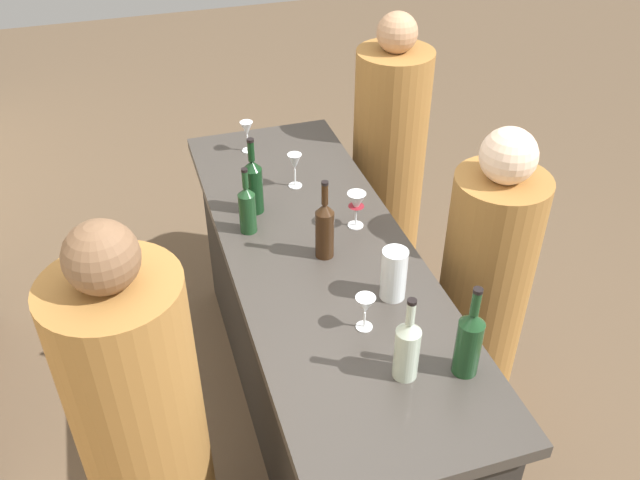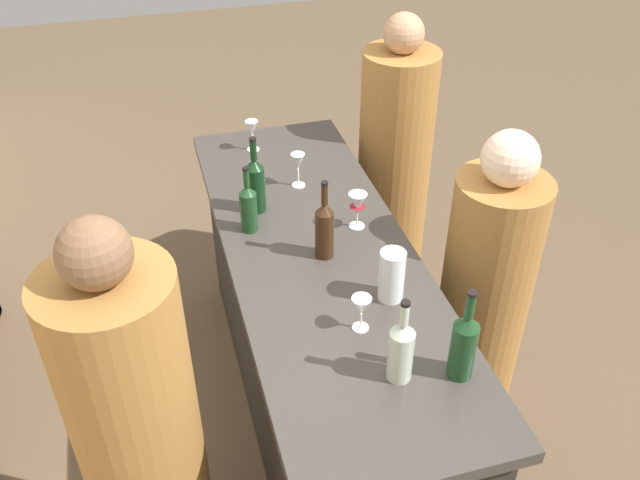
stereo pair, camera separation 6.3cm
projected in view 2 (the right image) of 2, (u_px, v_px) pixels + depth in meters
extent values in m
plane|color=brown|center=(320.00, 413.00, 3.22)|extent=(12.00, 12.00, 0.00)
cube|color=#2A2723|center=(320.00, 344.00, 2.95)|extent=(2.04, 0.63, 0.92)
cube|color=#3D3833|center=(320.00, 255.00, 2.66)|extent=(2.12, 0.71, 0.05)
cylinder|color=#193D1E|center=(462.00, 351.00, 2.08)|extent=(0.08, 0.08, 0.20)
cone|color=#193D1E|center=(468.00, 322.00, 2.01)|extent=(0.08, 0.08, 0.04)
cylinder|color=#193D1E|center=(470.00, 306.00, 1.97)|extent=(0.03, 0.03, 0.08)
cylinder|color=black|center=(472.00, 294.00, 1.94)|extent=(0.03, 0.03, 0.01)
cylinder|color=#B7C6B2|center=(400.00, 355.00, 2.07)|extent=(0.08, 0.08, 0.18)
cone|color=#B7C6B2|center=(403.00, 329.00, 2.01)|extent=(0.08, 0.08, 0.04)
cylinder|color=#B7C6B2|center=(405.00, 315.00, 1.98)|extent=(0.03, 0.03, 0.08)
cylinder|color=black|center=(406.00, 303.00, 1.95)|extent=(0.03, 0.03, 0.01)
cylinder|color=#331E0F|center=(324.00, 234.00, 2.56)|extent=(0.07, 0.07, 0.20)
cone|color=#331E0F|center=(325.00, 208.00, 2.49)|extent=(0.07, 0.07, 0.04)
cylinder|color=#331E0F|center=(325.00, 194.00, 2.46)|extent=(0.03, 0.03, 0.08)
cylinder|color=black|center=(325.00, 183.00, 2.43)|extent=(0.03, 0.03, 0.01)
cylinder|color=#193D1E|center=(249.00, 212.00, 2.71)|extent=(0.07, 0.07, 0.17)
cone|color=#193D1E|center=(247.00, 190.00, 2.65)|extent=(0.07, 0.07, 0.03)
cylinder|color=#193D1E|center=(246.00, 178.00, 2.62)|extent=(0.02, 0.02, 0.07)
cylinder|color=black|center=(246.00, 169.00, 2.59)|extent=(0.03, 0.03, 0.01)
cylinder|color=black|center=(256.00, 189.00, 2.81)|extent=(0.08, 0.08, 0.20)
cone|color=black|center=(254.00, 164.00, 2.74)|extent=(0.08, 0.08, 0.04)
cylinder|color=black|center=(253.00, 150.00, 2.71)|extent=(0.03, 0.03, 0.08)
cylinder|color=black|center=(253.00, 139.00, 2.68)|extent=(0.03, 0.03, 0.01)
cylinder|color=white|center=(357.00, 226.00, 2.77)|extent=(0.06, 0.06, 0.00)
cylinder|color=white|center=(357.00, 218.00, 2.75)|extent=(0.01, 0.01, 0.07)
cone|color=white|center=(358.00, 203.00, 2.71)|extent=(0.08, 0.08, 0.08)
cone|color=maroon|center=(357.00, 209.00, 2.73)|extent=(0.06, 0.06, 0.02)
cylinder|color=white|center=(298.00, 185.00, 3.02)|extent=(0.06, 0.06, 0.00)
cylinder|color=white|center=(298.00, 177.00, 3.00)|extent=(0.01, 0.01, 0.08)
cone|color=white|center=(298.00, 161.00, 2.95)|extent=(0.06, 0.06, 0.07)
cylinder|color=white|center=(360.00, 328.00, 2.30)|extent=(0.06, 0.06, 0.00)
cylinder|color=white|center=(361.00, 320.00, 2.28)|extent=(0.01, 0.01, 0.06)
cone|color=white|center=(361.00, 306.00, 2.24)|extent=(0.07, 0.07, 0.07)
cylinder|color=white|center=(253.00, 149.00, 3.28)|extent=(0.06, 0.06, 0.00)
cylinder|color=white|center=(253.00, 142.00, 3.26)|extent=(0.01, 0.01, 0.08)
cone|color=white|center=(252.00, 128.00, 3.22)|extent=(0.06, 0.06, 0.07)
cylinder|color=silver|center=(392.00, 275.00, 2.37)|extent=(0.09, 0.09, 0.20)
cylinder|color=#9E6B33|center=(393.00, 178.00, 3.60)|extent=(0.44, 0.44, 1.38)
sphere|color=tan|center=(404.00, 33.00, 3.14)|extent=(0.19, 0.19, 0.19)
cylinder|color=#9E6B33|center=(482.00, 307.00, 2.89)|extent=(0.47, 0.47, 1.25)
sphere|color=beige|center=(510.00, 159.00, 2.46)|extent=(0.21, 0.21, 0.21)
cylinder|color=#9E6B33|center=(143.00, 450.00, 2.21)|extent=(0.47, 0.47, 1.43)
sphere|color=brown|center=(94.00, 253.00, 1.73)|extent=(0.20, 0.20, 0.20)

